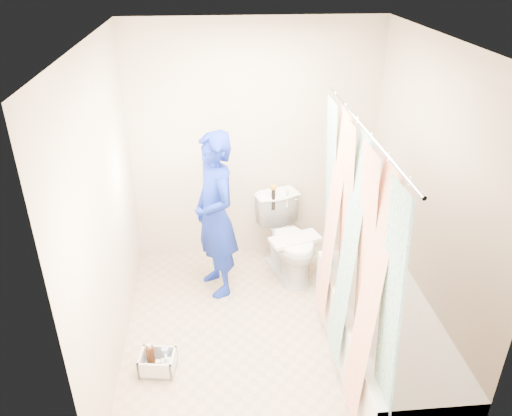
{
  "coord_description": "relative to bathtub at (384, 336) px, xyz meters",
  "views": [
    {
      "loc": [
        -0.39,
        -3.26,
        2.94
      ],
      "look_at": [
        -0.08,
        0.3,
        1.04
      ],
      "focal_mm": 35.0,
      "sensor_mm": 36.0,
      "label": 1
    }
  ],
  "objects": [
    {
      "name": "floor",
      "position": [
        -0.85,
        0.43,
        -0.27
      ],
      "size": [
        2.6,
        2.6,
        0.0
      ],
      "primitive_type": "plane",
      "color": "tan",
      "rests_on": "ground"
    },
    {
      "name": "ceiling",
      "position": [
        -0.85,
        0.43,
        2.13
      ],
      "size": [
        2.4,
        2.6,
        0.02
      ],
      "primitive_type": "cube",
      "color": "silver",
      "rests_on": "wall_back"
    },
    {
      "name": "wall_back",
      "position": [
        -0.85,
        1.73,
        0.93
      ],
      "size": [
        2.4,
        0.02,
        2.4
      ],
      "primitive_type": "cube",
      "color": "#C3B296",
      "rests_on": "ground"
    },
    {
      "name": "wall_front",
      "position": [
        -0.85,
        -0.88,
        0.93
      ],
      "size": [
        2.4,
        0.02,
        2.4
      ],
      "primitive_type": "cube",
      "color": "#C3B296",
      "rests_on": "ground"
    },
    {
      "name": "wall_left",
      "position": [
        -2.05,
        0.43,
        0.93
      ],
      "size": [
        0.02,
        2.6,
        2.4
      ],
      "primitive_type": "cube",
      "color": "#C3B296",
      "rests_on": "ground"
    },
    {
      "name": "wall_right",
      "position": [
        0.35,
        0.43,
        0.93
      ],
      "size": [
        0.02,
        2.6,
        2.4
      ],
      "primitive_type": "cube",
      "color": "#C3B296",
      "rests_on": "ground"
    },
    {
      "name": "bathtub",
      "position": [
        0.0,
        0.0,
        0.0
      ],
      "size": [
        0.7,
        1.75,
        0.5
      ],
      "color": "white",
      "rests_on": "ground"
    },
    {
      "name": "curtain_rod",
      "position": [
        -0.33,
        0.0,
        1.68
      ],
      "size": [
        0.02,
        1.9,
        0.02
      ],
      "primitive_type": "cylinder",
      "rotation": [
        1.57,
        0.0,
        0.0
      ],
      "color": "silver",
      "rests_on": "wall_back"
    },
    {
      "name": "shower_curtain",
      "position": [
        -0.33,
        0.0,
        0.75
      ],
      "size": [
        0.06,
        1.75,
        1.8
      ],
      "primitive_type": "cube",
      "color": "white",
      "rests_on": "curtain_rod"
    },
    {
      "name": "toilet",
      "position": [
        -0.55,
        1.28,
        0.12
      ],
      "size": [
        0.64,
        0.86,
        0.78
      ],
      "primitive_type": "imported",
      "rotation": [
        0.0,
        0.0,
        0.3
      ],
      "color": "white",
      "rests_on": "ground"
    },
    {
      "name": "tank_lid",
      "position": [
        -0.51,
        1.16,
        0.19
      ],
      "size": [
        0.52,
        0.34,
        0.04
      ],
      "primitive_type": "cube",
      "rotation": [
        0.0,
        0.0,
        0.3
      ],
      "color": "white",
      "rests_on": "toilet"
    },
    {
      "name": "tank_internals",
      "position": [
        -0.65,
        1.47,
        0.5
      ],
      "size": [
        0.18,
        0.09,
        0.25
      ],
      "color": "black",
      "rests_on": "toilet"
    },
    {
      "name": "plumber",
      "position": [
        -1.26,
        1.1,
        0.52
      ],
      "size": [
        0.56,
        0.67,
        1.57
      ],
      "primitive_type": "imported",
      "rotation": [
        0.0,
        0.0,
        -1.18
      ],
      "color": "#0E1391",
      "rests_on": "ground"
    },
    {
      "name": "cleaning_caddy",
      "position": [
        -1.74,
        0.06,
        -0.19
      ],
      "size": [
        0.29,
        0.25,
        0.2
      ],
      "rotation": [
        0.0,
        0.0,
        -0.15
      ],
      "color": "silver",
      "rests_on": "ground"
    }
  ]
}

